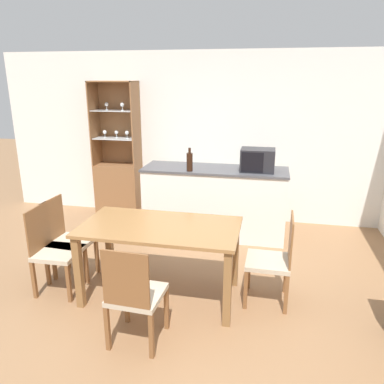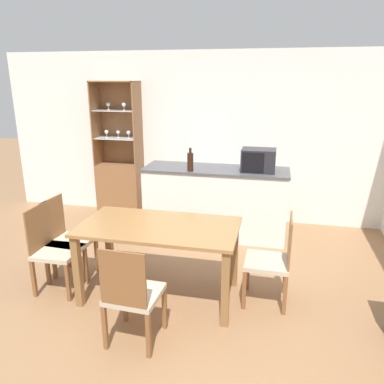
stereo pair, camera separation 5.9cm
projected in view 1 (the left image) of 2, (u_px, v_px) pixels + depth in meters
ground_plane at (167, 308)px, 3.66m from camera, size 18.00×18.00×0.00m
wall_back at (211, 138)px, 5.75m from camera, size 6.80×0.06×2.55m
kitchen_counter at (214, 202)px, 5.26m from camera, size 1.98×0.64×0.97m
display_cabinet at (119, 178)px, 6.04m from camera, size 0.70×0.39×2.11m
dining_table at (160, 236)px, 3.70m from camera, size 1.55×0.83×0.77m
dining_chair_side_left_near at (54, 250)px, 3.85m from camera, size 0.43×0.43×0.92m
dining_chair_side_right_far at (273, 260)px, 3.65m from camera, size 0.43×0.43×0.92m
dining_chair_side_left_far at (67, 240)px, 4.09m from camera, size 0.45×0.45×0.92m
dining_chair_head_near at (135, 295)px, 3.06m from camera, size 0.44×0.44×0.92m
microwave at (258, 160)px, 4.93m from camera, size 0.44×0.33×0.30m
wine_bottle at (190, 162)px, 4.93m from camera, size 0.08×0.08×0.31m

